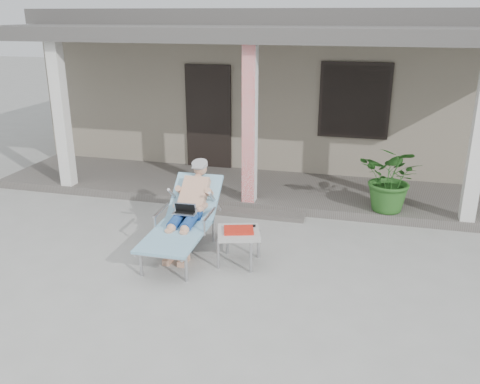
# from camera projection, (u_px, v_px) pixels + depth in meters

# --- Properties ---
(ground) EXTENTS (60.00, 60.00, 0.00)m
(ground) POSITION_uv_depth(u_px,v_px,m) (212.00, 264.00, 6.87)
(ground) COLOR #9E9E99
(ground) RESTS_ON ground
(house) EXTENTS (10.40, 5.40, 3.30)m
(house) POSITION_uv_depth(u_px,v_px,m) (291.00, 81.00, 12.25)
(house) COLOR gray
(house) RESTS_ON ground
(porch_deck) EXTENTS (10.00, 2.00, 0.15)m
(porch_deck) POSITION_uv_depth(u_px,v_px,m) (260.00, 189.00, 9.58)
(porch_deck) COLOR #605B56
(porch_deck) RESTS_ON ground
(porch_overhang) EXTENTS (10.00, 2.30, 2.85)m
(porch_overhang) POSITION_uv_depth(u_px,v_px,m) (261.00, 39.00, 8.63)
(porch_overhang) COLOR silver
(porch_overhang) RESTS_ON porch_deck
(porch_step) EXTENTS (2.00, 0.30, 0.07)m
(porch_step) POSITION_uv_depth(u_px,v_px,m) (245.00, 213.00, 8.55)
(porch_step) COLOR #605B56
(porch_step) RESTS_ON ground
(lounger) EXTENTS (0.74, 1.91, 1.23)m
(lounger) POSITION_uv_depth(u_px,v_px,m) (186.00, 199.00, 7.08)
(lounger) COLOR #B7B7BC
(lounger) RESTS_ON ground
(side_table) EXTENTS (0.69, 0.69, 0.50)m
(side_table) POSITION_uv_depth(u_px,v_px,m) (239.00, 234.00, 6.77)
(side_table) COLOR #AEAEA9
(side_table) RESTS_ON ground
(potted_palm) EXTENTS (1.26, 1.18, 1.11)m
(potted_palm) POSITION_uv_depth(u_px,v_px,m) (393.00, 178.00, 8.14)
(potted_palm) COLOR #26591E
(potted_palm) RESTS_ON porch_deck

